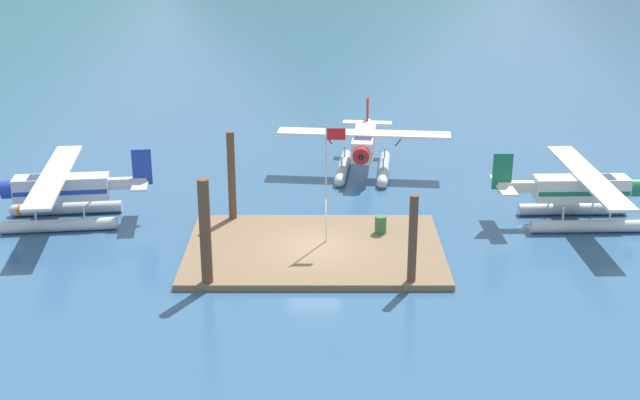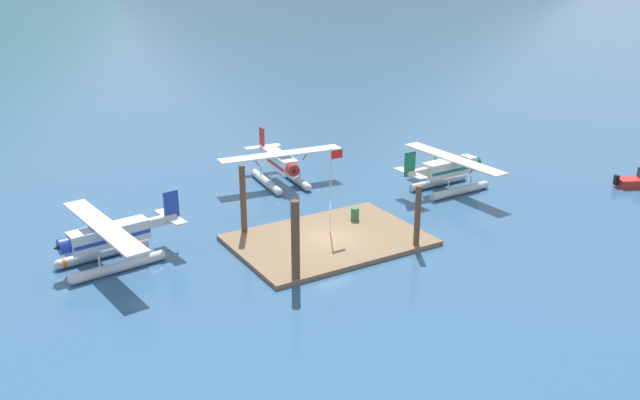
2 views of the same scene
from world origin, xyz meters
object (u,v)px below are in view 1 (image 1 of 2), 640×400
seaplane_silver_port_fwd (64,194)px  seaplane_cream_stbd_fwd (583,195)px  fuel_drum (382,225)px  mooring_buoy (22,210)px  seaplane_white_bow_right (366,149)px  flagpole (331,170)px

seaplane_silver_port_fwd → seaplane_cream_stbd_fwd: (26.91, -0.12, 0.00)m
fuel_drum → mooring_buoy: bearing=170.7°
mooring_buoy → seaplane_cream_stbd_fwd: size_ratio=0.06×
seaplane_silver_port_fwd → seaplane_white_bow_right: bearing=27.4°
flagpole → mooring_buoy: bearing=165.6°
seaplane_white_bow_right → seaplane_cream_stbd_fwd: same height
flagpole → seaplane_white_bow_right: (2.25, 11.61, -2.38)m
flagpole → seaplane_white_bow_right: size_ratio=0.56×
fuel_drum → seaplane_silver_port_fwd: size_ratio=0.08×
seaplane_silver_port_fwd → seaplane_cream_stbd_fwd: 26.91m
fuel_drum → seaplane_cream_stbd_fwd: (10.49, 2.06, 0.84)m
seaplane_cream_stbd_fwd → seaplane_white_bow_right: bearing=142.1°
flagpole → seaplane_silver_port_fwd: (-13.82, 3.29, -2.38)m
flagpole → seaplane_silver_port_fwd: 14.41m
seaplane_white_bow_right → seaplane_cream_stbd_fwd: 13.74m
mooring_buoy → fuel_drum: bearing=-9.3°
seaplane_white_bow_right → fuel_drum: bearing=-88.1°
flagpole → fuel_drum: 4.28m
mooring_buoy → seaplane_cream_stbd_fwd: seaplane_cream_stbd_fwd is taller
flagpole → seaplane_white_bow_right: bearing=79.1°
seaplane_white_bow_right → seaplane_cream_stbd_fwd: size_ratio=1.01×
seaplane_silver_port_fwd → seaplane_cream_stbd_fwd: bearing=-0.3°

